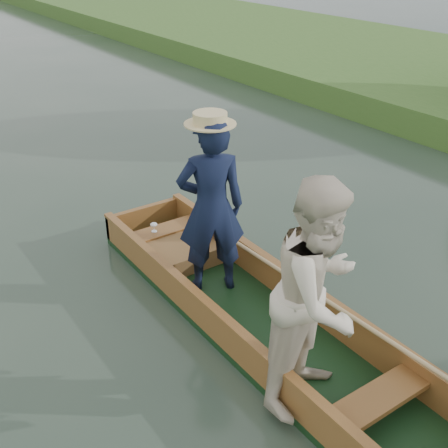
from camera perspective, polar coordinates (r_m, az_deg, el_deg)
ground at (r=5.97m, az=3.34°, el=-10.33°), size 120.00×120.00×0.00m
punt at (r=5.28m, az=4.19°, el=-5.19°), size 1.38×5.00×2.11m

